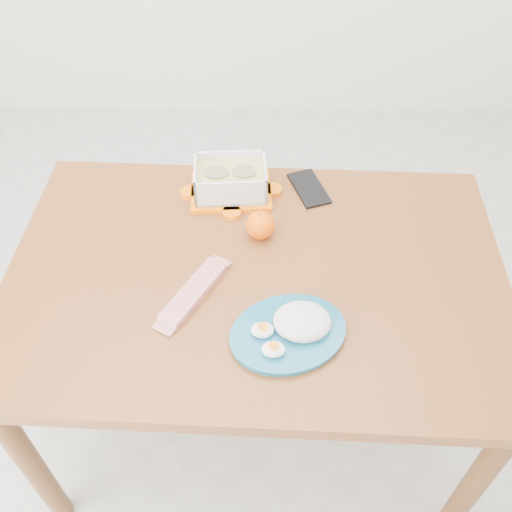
{
  "coord_description": "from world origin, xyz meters",
  "views": [
    {
      "loc": [
        0.16,
        -1.14,
        1.86
      ],
      "look_at": [
        0.15,
        -0.16,
        0.81
      ],
      "focal_mm": 40.0,
      "sensor_mm": 36.0,
      "label": 1
    }
  ],
  "objects_px": {
    "food_container": "(231,180)",
    "rice_plate": "(293,328)",
    "smartphone": "(309,188)",
    "dining_table": "(256,294)",
    "orange_fruit": "(260,225)"
  },
  "relations": [
    {
      "from": "orange_fruit",
      "to": "smartphone",
      "type": "bearing_deg",
      "value": 53.36
    },
    {
      "from": "dining_table",
      "to": "food_container",
      "type": "bearing_deg",
      "value": 106.24
    },
    {
      "from": "dining_table",
      "to": "smartphone",
      "type": "distance_m",
      "value": 0.37
    },
    {
      "from": "dining_table",
      "to": "orange_fruit",
      "type": "relative_size",
      "value": 16.98
    },
    {
      "from": "smartphone",
      "to": "food_container",
      "type": "bearing_deg",
      "value": 165.26
    },
    {
      "from": "rice_plate",
      "to": "food_container",
      "type": "bearing_deg",
      "value": 87.59
    },
    {
      "from": "food_container",
      "to": "smartphone",
      "type": "relative_size",
      "value": 1.52
    },
    {
      "from": "rice_plate",
      "to": "smartphone",
      "type": "height_order",
      "value": "rice_plate"
    },
    {
      "from": "dining_table",
      "to": "rice_plate",
      "type": "xyz_separation_m",
      "value": [
        0.09,
        -0.19,
        0.11
      ]
    },
    {
      "from": "orange_fruit",
      "to": "rice_plate",
      "type": "height_order",
      "value": "orange_fruit"
    },
    {
      "from": "food_container",
      "to": "rice_plate",
      "type": "xyz_separation_m",
      "value": [
        0.16,
        -0.5,
        -0.02
      ]
    },
    {
      "from": "food_container",
      "to": "rice_plate",
      "type": "height_order",
      "value": "food_container"
    },
    {
      "from": "orange_fruit",
      "to": "smartphone",
      "type": "distance_m",
      "value": 0.24
    },
    {
      "from": "food_container",
      "to": "smartphone",
      "type": "bearing_deg",
      "value": 1.15
    },
    {
      "from": "orange_fruit",
      "to": "rice_plate",
      "type": "relative_size",
      "value": 0.22
    }
  ]
}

